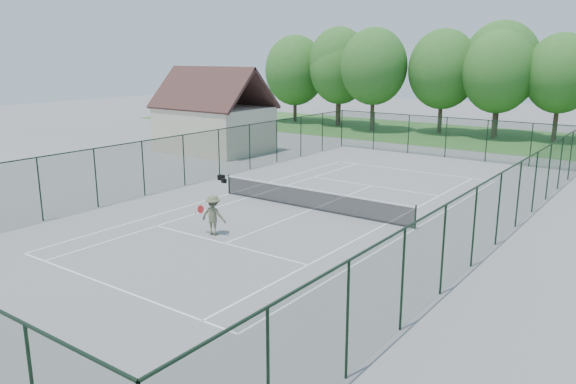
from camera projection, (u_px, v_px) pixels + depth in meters
name	position (u px, v px, depth m)	size (l,w,h in m)	color
ground	(312.00, 210.00, 27.99)	(140.00, 140.00, 0.00)	gray
grass_far	(493.00, 138.00, 51.54)	(80.00, 16.00, 0.01)	#3B712D
court_lines	(312.00, 209.00, 27.99)	(11.05, 23.85, 0.01)	white
tennis_net	(312.00, 198.00, 27.86)	(11.08, 0.08, 1.10)	black
fence_enclosure	(312.00, 179.00, 27.62)	(18.05, 36.05, 3.02)	#18371D
utility_building	(214.00, 112.00, 44.24)	(8.60, 6.27, 6.63)	beige
tree_line_far	(499.00, 72.00, 50.10)	(39.40, 6.40, 9.70)	#463326
sports_bag_a	(221.00, 177.00, 34.50)	(0.41, 0.25, 0.33)	black
sports_bag_b	(224.00, 181.00, 33.77)	(0.32, 0.20, 0.25)	black
tennis_player	(213.00, 215.00, 23.90)	(2.05, 0.94, 1.74)	#5E6345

